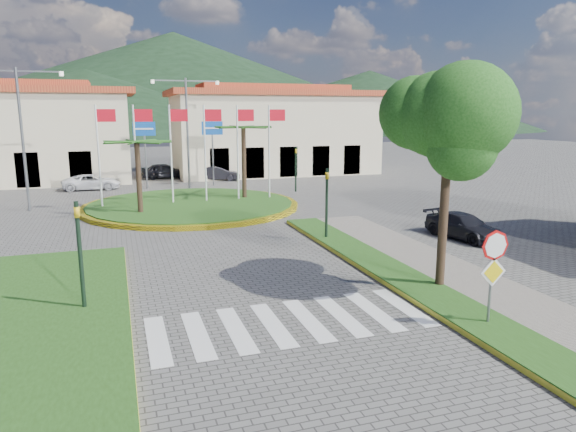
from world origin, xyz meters
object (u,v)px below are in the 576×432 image
object	(u,v)px
roundabout_island	(191,205)
deciduous_tree	(449,126)
white_van	(92,182)
car_side_right	(463,226)
car_dark_a	(165,171)
stop_sign	(493,263)
car_dark_b	(218,173)

from	to	relation	value
roundabout_island	deciduous_tree	bearing A→B (deg)	-72.09
white_van	car_side_right	bearing A→B (deg)	-141.70
car_dark_a	car_side_right	size ratio (longest dim) A/B	1.01
car_side_right	stop_sign	bearing A→B (deg)	-133.99
car_dark_a	car_dark_b	distance (m)	4.89
white_van	car_dark_b	world-z (taller)	car_dark_b
stop_sign	car_dark_b	bearing A→B (deg)	91.83
stop_sign	car_side_right	distance (m)	10.26
stop_sign	car_dark_b	size ratio (longest dim) A/B	0.73
roundabout_island	stop_sign	xyz separation A→B (m)	(4.90, -20.04, 1.62)
roundabout_island	car_side_right	bearing A→B (deg)	-47.66
roundabout_island	stop_sign	bearing A→B (deg)	-76.27
car_dark_a	car_dark_b	bearing A→B (deg)	-124.30
stop_sign	deciduous_tree	bearing A→B (deg)	78.82
white_van	car_dark_b	xyz separation A→B (m)	(9.77, 2.25, 0.04)
white_van	car_side_right	xyz separation A→B (m)	(16.41, -21.17, -0.00)
stop_sign	deciduous_tree	world-z (taller)	deciduous_tree
white_van	car_side_right	size ratio (longest dim) A/B	1.05
roundabout_island	deciduous_tree	distance (m)	18.55
car_side_right	car_dark_a	bearing A→B (deg)	101.75
car_dark_a	car_side_right	world-z (taller)	car_dark_a
car_dark_b	car_side_right	bearing A→B (deg)	-149.48
roundabout_island	stop_sign	distance (m)	20.69
roundabout_island	car_side_right	distance (m)	15.61
roundabout_island	car_dark_b	distance (m)	12.51
stop_sign	car_side_right	bearing A→B (deg)	56.54
stop_sign	car_dark_b	world-z (taller)	stop_sign
white_van	stop_sign	bearing A→B (deg)	-159.49
roundabout_island	car_side_right	xyz separation A→B (m)	(10.51, -11.54, 0.38)
roundabout_island	deciduous_tree	world-z (taller)	deciduous_tree
stop_sign	car_side_right	size ratio (longest dim) A/B	0.69
white_van	car_dark_b	distance (m)	10.02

